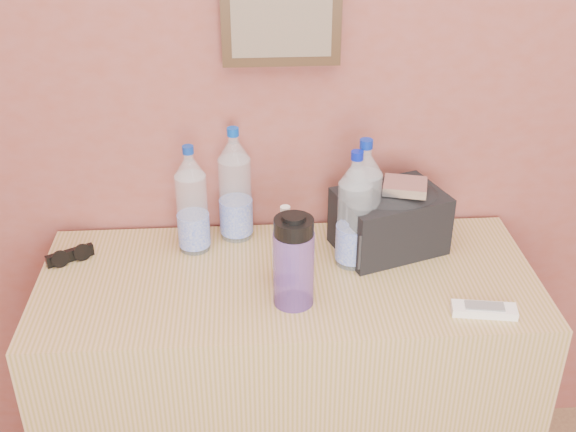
{
  "coord_description": "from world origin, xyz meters",
  "views": [
    {
      "loc": [
        -0.2,
        0.18,
        1.85
      ],
      "look_at": [
        -0.1,
        1.71,
        0.98
      ],
      "focal_mm": 45.0,
      "sensor_mm": 36.0,
      "label": 1
    }
  ],
  "objects_px": {
    "toiletry_bag": "(390,217)",
    "pet_large_b": "(235,190)",
    "dresser": "(288,393)",
    "pet_small": "(285,249)",
    "ac_remote": "(484,310)",
    "pet_large_a": "(192,205)",
    "nalgene_bottle": "(294,261)",
    "pet_large_d": "(354,215)",
    "pet_large_c": "(363,207)",
    "foil_packet": "(405,186)",
    "sunglasses": "(70,255)"
  },
  "relations": [
    {
      "from": "dresser",
      "to": "pet_large_c",
      "type": "xyz_separation_m",
      "value": [
        0.2,
        0.08,
        0.55
      ]
    },
    {
      "from": "pet_large_a",
      "to": "ac_remote",
      "type": "relative_size",
      "value": 2.0
    },
    {
      "from": "foil_packet",
      "to": "pet_large_d",
      "type": "bearing_deg",
      "value": -161.5
    },
    {
      "from": "dresser",
      "to": "toiletry_bag",
      "type": "bearing_deg",
      "value": 23.97
    },
    {
      "from": "pet_small",
      "to": "nalgene_bottle",
      "type": "relative_size",
      "value": 0.89
    },
    {
      "from": "ac_remote",
      "to": "toiletry_bag",
      "type": "height_order",
      "value": "toiletry_bag"
    },
    {
      "from": "dresser",
      "to": "pet_large_b",
      "type": "xyz_separation_m",
      "value": [
        -0.13,
        0.21,
        0.54
      ]
    },
    {
      "from": "toiletry_bag",
      "to": "pet_large_b",
      "type": "bearing_deg",
      "value": 148.43
    },
    {
      "from": "sunglasses",
      "to": "nalgene_bottle",
      "type": "bearing_deg",
      "value": -50.27
    },
    {
      "from": "pet_large_d",
      "to": "foil_packet",
      "type": "distance_m",
      "value": 0.15
    },
    {
      "from": "foil_packet",
      "to": "pet_small",
      "type": "bearing_deg",
      "value": -159.32
    },
    {
      "from": "toiletry_bag",
      "to": "foil_packet",
      "type": "xyz_separation_m",
      "value": [
        0.03,
        -0.02,
        0.1
      ]
    },
    {
      "from": "pet_small",
      "to": "toiletry_bag",
      "type": "bearing_deg",
      "value": 26.32
    },
    {
      "from": "pet_large_b",
      "to": "foil_packet",
      "type": "xyz_separation_m",
      "value": [
        0.44,
        -0.11,
        0.05
      ]
    },
    {
      "from": "ac_remote",
      "to": "foil_packet",
      "type": "xyz_separation_m",
      "value": [
        -0.15,
        0.29,
        0.19
      ]
    },
    {
      "from": "pet_small",
      "to": "dresser",
      "type": "bearing_deg",
      "value": 66.94
    },
    {
      "from": "nalgene_bottle",
      "to": "toiletry_bag",
      "type": "distance_m",
      "value": 0.36
    },
    {
      "from": "pet_large_c",
      "to": "toiletry_bag",
      "type": "relative_size",
      "value": 1.24
    },
    {
      "from": "pet_large_a",
      "to": "pet_large_b",
      "type": "height_order",
      "value": "pet_large_b"
    },
    {
      "from": "dresser",
      "to": "nalgene_bottle",
      "type": "distance_m",
      "value": 0.53
    },
    {
      "from": "sunglasses",
      "to": "ac_remote",
      "type": "xyz_separation_m",
      "value": [
        1.03,
        -0.3,
        -0.01
      ]
    },
    {
      "from": "sunglasses",
      "to": "dresser",
      "type": "bearing_deg",
      "value": -40.46
    },
    {
      "from": "pet_large_c",
      "to": "ac_remote",
      "type": "xyz_separation_m",
      "value": [
        0.26,
        -0.27,
        -0.14
      ]
    },
    {
      "from": "pet_large_c",
      "to": "foil_packet",
      "type": "xyz_separation_m",
      "value": [
        0.11,
        0.02,
        0.05
      ]
    },
    {
      "from": "foil_packet",
      "to": "dresser",
      "type": "bearing_deg",
      "value": -161.78
    },
    {
      "from": "pet_large_a",
      "to": "nalgene_bottle",
      "type": "distance_m",
      "value": 0.36
    },
    {
      "from": "pet_large_a",
      "to": "pet_large_c",
      "type": "distance_m",
      "value": 0.45
    },
    {
      "from": "dresser",
      "to": "toiletry_bag",
      "type": "xyz_separation_m",
      "value": [
        0.28,
        0.12,
        0.49
      ]
    },
    {
      "from": "foil_packet",
      "to": "pet_large_a",
      "type": "bearing_deg",
      "value": 174.7
    },
    {
      "from": "pet_large_d",
      "to": "foil_packet",
      "type": "height_order",
      "value": "pet_large_d"
    },
    {
      "from": "pet_large_c",
      "to": "foil_packet",
      "type": "relative_size",
      "value": 3.08
    },
    {
      "from": "sunglasses",
      "to": "ac_remote",
      "type": "relative_size",
      "value": 0.83
    },
    {
      "from": "foil_packet",
      "to": "pet_large_c",
      "type": "bearing_deg",
      "value": -170.33
    },
    {
      "from": "pet_large_a",
      "to": "sunglasses",
      "type": "relative_size",
      "value": 2.4
    },
    {
      "from": "toiletry_bag",
      "to": "pet_large_d",
      "type": "bearing_deg",
      "value": -166.89
    },
    {
      "from": "pet_large_b",
      "to": "nalgene_bottle",
      "type": "relative_size",
      "value": 1.35
    },
    {
      "from": "toiletry_bag",
      "to": "ac_remote",
      "type": "bearing_deg",
      "value": -80.13
    },
    {
      "from": "sunglasses",
      "to": "pet_large_c",
      "type": "bearing_deg",
      "value": -31.56
    },
    {
      "from": "pet_large_c",
      "to": "ac_remote",
      "type": "distance_m",
      "value": 0.4
    },
    {
      "from": "ac_remote",
      "to": "pet_large_d",
      "type": "bearing_deg",
      "value": 148.88
    },
    {
      "from": "pet_small",
      "to": "foil_packet",
      "type": "height_order",
      "value": "pet_small"
    },
    {
      "from": "pet_small",
      "to": "ac_remote",
      "type": "height_order",
      "value": "pet_small"
    },
    {
      "from": "dresser",
      "to": "pet_large_a",
      "type": "relative_size",
      "value": 4.22
    },
    {
      "from": "pet_large_a",
      "to": "pet_large_b",
      "type": "bearing_deg",
      "value": 27.76
    },
    {
      "from": "nalgene_bottle",
      "to": "pet_small",
      "type": "bearing_deg",
      "value": 98.88
    },
    {
      "from": "ac_remote",
      "to": "foil_packet",
      "type": "relative_size",
      "value": 1.38
    },
    {
      "from": "ac_remote",
      "to": "toiletry_bag",
      "type": "relative_size",
      "value": 0.56
    },
    {
      "from": "pet_large_b",
      "to": "pet_large_c",
      "type": "relative_size",
      "value": 0.96
    },
    {
      "from": "pet_large_b",
      "to": "nalgene_bottle",
      "type": "xyz_separation_m",
      "value": [
        0.14,
        -0.32,
        -0.03
      ]
    },
    {
      "from": "pet_large_a",
      "to": "nalgene_bottle",
      "type": "height_order",
      "value": "pet_large_a"
    }
  ]
}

